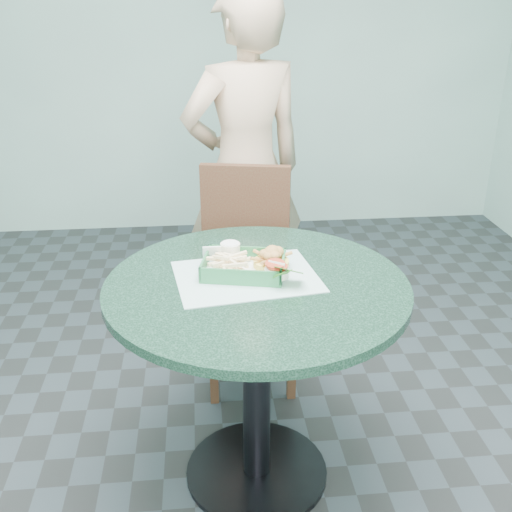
{
  "coord_description": "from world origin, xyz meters",
  "views": [
    {
      "loc": [
        -0.16,
        -1.64,
        1.6
      ],
      "look_at": [
        0.01,
        0.1,
        0.81
      ],
      "focal_mm": 42.0,
      "sensor_mm": 36.0,
      "label": 1
    }
  ],
  "objects": [
    {
      "name": "garnish_cup",
      "position": [
        0.08,
        0.01,
        0.79
      ],
      "size": [
        0.11,
        0.11,
        0.04
      ],
      "rotation": [
        0.0,
        0.0,
        0.18
      ],
      "color": "silver",
      "rests_on": "food_basket"
    },
    {
      "name": "fries_pile",
      "position": [
        -0.08,
        0.08,
        0.79
      ],
      "size": [
        0.13,
        0.14,
        0.05
      ],
      "primitive_type": null,
      "rotation": [
        0.0,
        0.0,
        0.13
      ],
      "color": "#FFE2A7",
      "rests_on": "food_basket"
    },
    {
      "name": "crab_sandwich",
      "position": [
        0.05,
        0.1,
        0.8
      ],
      "size": [
        0.11,
        0.11,
        0.07
      ],
      "rotation": [
        0.0,
        0.0,
        0.25
      ],
      "color": "#E8C550",
      "rests_on": "food_basket"
    },
    {
      "name": "placemat",
      "position": [
        -0.03,
        0.04,
        0.75
      ],
      "size": [
        0.48,
        0.39,
        0.0
      ],
      "primitive_type": "cube",
      "rotation": [
        0.0,
        0.0,
        0.15
      ],
      "color": "#A6CCC8",
      "rests_on": "cafe_table"
    },
    {
      "name": "cafe_table",
      "position": [
        0.0,
        0.0,
        0.58
      ],
      "size": [
        0.94,
        0.94,
        0.75
      ],
      "color": "black",
      "rests_on": "floor"
    },
    {
      "name": "wall_back",
      "position": [
        0.0,
        2.5,
        1.4
      ],
      "size": [
        4.0,
        0.04,
        2.8
      ],
      "primitive_type": "cube",
      "color": "silver",
      "rests_on": "ground"
    },
    {
      "name": "floor",
      "position": [
        0.0,
        0.0,
        0.0
      ],
      "size": [
        4.0,
        5.0,
        0.02
      ],
      "primitive_type": "cube",
      "color": "#303335",
      "rests_on": "ground"
    },
    {
      "name": "food_basket",
      "position": [
        -0.03,
        0.06,
        0.77
      ],
      "size": [
        0.25,
        0.19,
        0.05
      ],
      "rotation": [
        0.0,
        0.0,
        -0.21
      ],
      "color": "#26733F",
      "rests_on": "placemat"
    },
    {
      "name": "diner_person",
      "position": [
        0.05,
        1.03,
        0.9
      ],
      "size": [
        0.76,
        0.62,
        1.8
      ],
      "primitive_type": "imported",
      "rotation": [
        0.0,
        0.0,
        3.47
      ],
      "color": "tan",
      "rests_on": "floor"
    },
    {
      "name": "sauce_ramekin",
      "position": [
        -0.09,
        0.15,
        0.8
      ],
      "size": [
        0.07,
        0.07,
        0.04
      ],
      "rotation": [
        0.0,
        0.0,
        -0.32
      ],
      "color": "white",
      "rests_on": "food_basket"
    },
    {
      "name": "dining_chair",
      "position": [
        0.03,
        0.67,
        0.53
      ],
      "size": [
        0.38,
        0.38,
        0.93
      ],
      "rotation": [
        0.0,
        0.0,
        -0.2
      ],
      "color": "black",
      "rests_on": "floor"
    }
  ]
}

